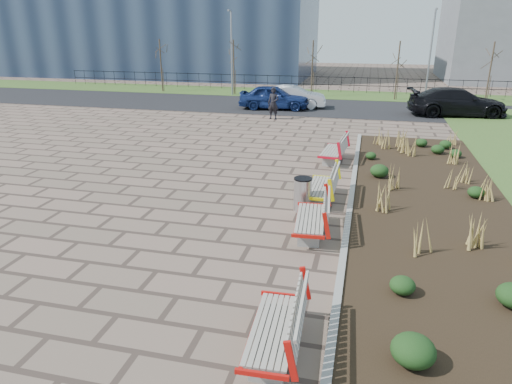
% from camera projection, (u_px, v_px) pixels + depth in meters
% --- Properties ---
extents(ground, '(120.00, 120.00, 0.00)m').
position_uv_depth(ground, '(157.00, 271.00, 9.94)').
color(ground, brown).
rests_on(ground, ground).
extents(planting_bed, '(4.50, 18.00, 0.10)m').
position_uv_depth(planting_bed, '(433.00, 210.00, 13.09)').
color(planting_bed, black).
rests_on(planting_bed, ground).
extents(planting_curb, '(0.16, 18.00, 0.15)m').
position_uv_depth(planting_curb, '(351.00, 202.00, 13.60)').
color(planting_curb, gray).
rests_on(planting_curb, ground).
extents(grass_verge_far, '(80.00, 5.00, 0.04)m').
position_uv_depth(grass_verge_far, '(314.00, 94.00, 35.48)').
color(grass_verge_far, '#33511E').
rests_on(grass_verge_far, ground).
extents(road, '(80.00, 7.00, 0.02)m').
position_uv_depth(road, '(302.00, 107.00, 30.01)').
color(road, black).
rests_on(road, ground).
extents(bench_a, '(0.99, 2.14, 1.00)m').
position_uv_depth(bench_a, '(273.00, 326.00, 7.33)').
color(bench_a, red).
rests_on(bench_a, ground).
extents(bench_b, '(1.07, 2.17, 1.00)m').
position_uv_depth(bench_b, '(310.00, 216.00, 11.52)').
color(bench_b, red).
rests_on(bench_b, ground).
extents(bench_c, '(0.95, 2.12, 1.00)m').
position_uv_depth(bench_c, '(321.00, 185.00, 13.79)').
color(bench_c, yellow).
rests_on(bench_c, ground).
extents(bench_d, '(1.09, 2.17, 1.00)m').
position_uv_depth(bench_d, '(333.00, 149.00, 17.78)').
color(bench_d, red).
rests_on(bench_d, ground).
extents(litter_bin, '(0.51, 0.51, 0.96)m').
position_uv_depth(litter_bin, '(303.00, 195.00, 13.06)').
color(litter_bin, '#B2B2B7').
rests_on(litter_bin, ground).
extents(pedestrian, '(0.72, 0.55, 1.78)m').
position_uv_depth(pedestrian, '(273.00, 103.00, 25.77)').
color(pedestrian, black).
rests_on(pedestrian, ground).
extents(car_blue, '(4.52, 2.10, 1.50)m').
position_uv_depth(car_blue, '(274.00, 97.00, 28.85)').
color(car_blue, navy).
rests_on(car_blue, road).
extents(car_silver, '(4.34, 1.91, 1.39)m').
position_uv_depth(car_silver, '(293.00, 97.00, 29.38)').
color(car_silver, silver).
rests_on(car_silver, road).
extents(car_black, '(5.78, 2.96, 1.60)m').
position_uv_depth(car_black, '(457.00, 102.00, 26.67)').
color(car_black, black).
rests_on(car_black, road).
extents(tree_a, '(1.40, 1.40, 4.00)m').
position_uv_depth(tree_a, '(161.00, 66.00, 36.09)').
color(tree_a, '#4C3D2D').
rests_on(tree_a, grass_verge_far).
extents(tree_b, '(1.40, 1.40, 4.00)m').
position_uv_depth(tree_b, '(234.00, 67.00, 34.75)').
color(tree_b, '#4C3D2D').
rests_on(tree_b, grass_verge_far).
extents(tree_c, '(1.40, 1.40, 4.00)m').
position_uv_depth(tree_c, '(312.00, 69.00, 33.41)').
color(tree_c, '#4C3D2D').
rests_on(tree_c, grass_verge_far).
extents(tree_d, '(1.40, 1.40, 4.00)m').
position_uv_depth(tree_d, '(397.00, 71.00, 32.07)').
color(tree_d, '#4C3D2D').
rests_on(tree_d, grass_verge_far).
extents(tree_e, '(1.40, 1.40, 4.00)m').
position_uv_depth(tree_e, '(490.00, 73.00, 30.73)').
color(tree_e, '#4C3D2D').
rests_on(tree_e, grass_verge_far).
extents(lamp_west, '(0.24, 0.60, 6.00)m').
position_uv_depth(lamp_west, '(232.00, 54.00, 33.95)').
color(lamp_west, gray).
rests_on(lamp_west, grass_verge_far).
extents(lamp_east, '(0.24, 0.60, 6.00)m').
position_uv_depth(lamp_east, '(430.00, 57.00, 30.83)').
color(lamp_east, gray).
rests_on(lamp_east, grass_verge_far).
extents(railing_fence, '(44.00, 0.10, 1.20)m').
position_uv_depth(railing_fence, '(316.00, 84.00, 36.63)').
color(railing_fence, black).
rests_on(railing_fence, grass_verge_far).
extents(building_glass, '(40.00, 14.00, 15.00)m').
position_uv_depth(building_glass, '(125.00, 1.00, 48.76)').
color(building_glass, '#192338').
rests_on(building_glass, ground).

